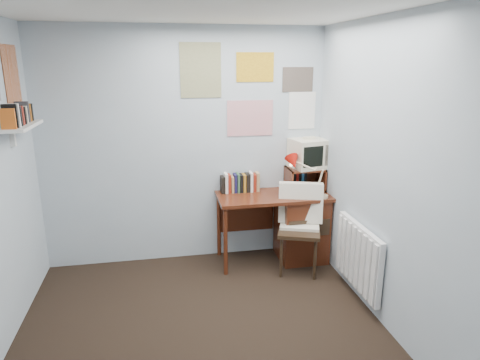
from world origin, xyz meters
The scene contains 13 objects.
ground centered at (0.00, 0.00, 0.00)m, with size 3.50×3.50×0.00m, color black.
back_wall centered at (0.00, 1.75, 1.25)m, with size 3.00×0.02×2.50m, color #B0BDC9.
right_wall centered at (1.50, 0.00, 1.25)m, with size 0.02×3.50×2.50m, color #B0BDC9.
desk centered at (1.17, 1.48, 0.41)m, with size 1.20×0.55×0.76m.
desk_chair centered at (1.10, 1.16, 0.45)m, with size 0.46×0.44×0.90m, color black.
desk_lamp centered at (1.38, 1.28, 0.96)m, with size 0.28×0.24×0.39m, color red.
tv_riser centered at (1.29, 1.59, 0.89)m, with size 0.40×0.30×0.25m, color #572514.
crt_tv centered at (1.33, 1.61, 1.18)m, with size 0.36×0.33×0.34m, color beige.
book_row centered at (0.66, 1.66, 0.87)m, with size 0.60×0.14×0.22m, color #572514.
radiator centered at (1.46, 0.55, 0.42)m, with size 0.09×0.80×0.60m, color white.
wall_shelf centered at (-1.40, 1.10, 1.62)m, with size 0.20×0.62×0.24m, color white.
posters_back centered at (0.70, 1.74, 1.85)m, with size 1.20×0.01×0.90m, color white.
posters_left centered at (-1.49, 1.10, 2.00)m, with size 0.01×0.70×0.60m, color white.
Camera 1 is at (-0.28, -2.74, 2.15)m, focal length 32.00 mm.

